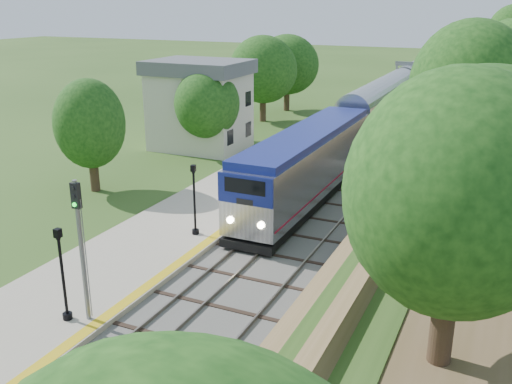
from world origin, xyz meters
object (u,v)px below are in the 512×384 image
at_px(signal_gantry, 431,75).
at_px(lamppost_far, 195,204).
at_px(signal_platform, 80,236).
at_px(train, 431,77).
at_px(lamppost_mid, 63,280).
at_px(signal_farside, 401,162).
at_px(station_building, 200,104).

xyz_separation_m(signal_gantry, lamppost_far, (-5.97, -43.74, -2.62)).
bearing_deg(signal_platform, train, 87.68).
bearing_deg(lamppost_mid, train, 87.08).
distance_m(signal_gantry, signal_platform, 53.75).
relative_size(lamppost_far, signal_platform, 0.67).
distance_m(signal_platform, signal_farside, 19.97).
xyz_separation_m(lamppost_far, signal_platform, (0.60, -9.74, 1.90)).
bearing_deg(lamppost_mid, signal_platform, 27.19).
bearing_deg(signal_platform, signal_farside, 62.88).
height_order(station_building, train, station_building).
xyz_separation_m(lamppost_far, signal_farside, (9.70, 8.02, 1.55)).
relative_size(train, lamppost_far, 31.37).
height_order(train, signal_platform, signal_platform).
distance_m(lamppost_far, signal_farside, 12.69).
distance_m(lamppost_mid, signal_farside, 20.73).
bearing_deg(signal_gantry, signal_farside, -84.04).
bearing_deg(signal_gantry, signal_platform, -95.74).
height_order(lamppost_mid, signal_farside, signal_farside).
distance_m(train, signal_platform, 71.73).
relative_size(lamppost_mid, lamppost_far, 0.99).
height_order(station_building, lamppost_mid, station_building).
bearing_deg(signal_gantry, lamppost_far, -97.78).
bearing_deg(signal_platform, station_building, 111.28).
distance_m(lamppost_mid, signal_platform, 2.10).
height_order(station_building, signal_farside, station_building).
bearing_deg(signal_platform, lamppost_mid, -152.81).
relative_size(train, signal_farside, 21.48).
bearing_deg(signal_farside, station_building, 152.04).
bearing_deg(lamppost_mid, signal_gantry, 83.50).
relative_size(station_building, signal_farside, 1.45).
height_order(lamppost_mid, lamppost_far, lamppost_far).
xyz_separation_m(lamppost_mid, lamppost_far, (0.17, 10.14, 0.01)).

